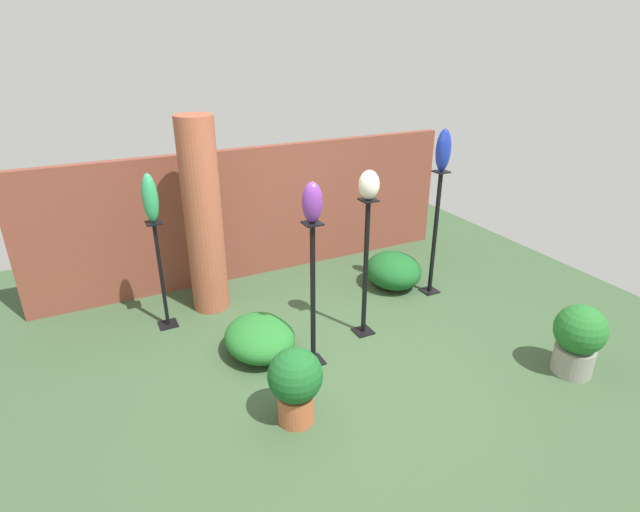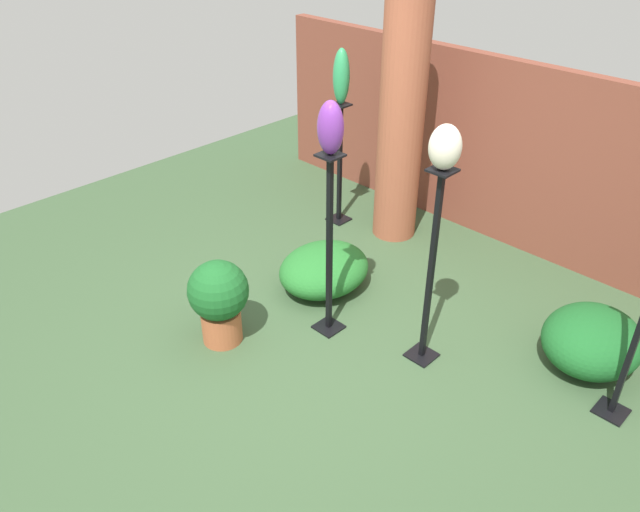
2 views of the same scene
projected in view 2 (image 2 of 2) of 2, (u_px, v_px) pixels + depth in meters
name	position (u px, v px, depth m)	size (l,w,h in m)	color
ground_plane	(330.00, 353.00, 4.68)	(8.00, 8.00, 0.00)	#385133
brick_wall_back	(514.00, 157.00, 5.67)	(5.60, 0.12, 1.71)	brown
brick_pillar	(401.00, 124.00, 5.63)	(0.42, 0.42, 2.23)	#9E5138
pedestal_violet	(329.00, 255.00, 4.57)	(0.20, 0.20, 1.47)	black
pedestal_jade	(340.00, 170.00, 6.13)	(0.20, 0.20, 1.23)	black
pedestal_cobalt	(640.00, 327.00, 3.79)	(0.20, 0.20, 1.55)	black
pedestal_ivory	(430.00, 278.00, 4.27)	(0.20, 0.20, 1.51)	black
art_vase_violet	(331.00, 128.00, 4.05)	(0.18, 0.17, 0.37)	#6B2D8C
art_vase_jade	(341.00, 76.00, 5.64)	(0.16, 0.15, 0.51)	#2D9356
art_vase_ivory	(445.00, 147.00, 3.77)	(0.20, 0.20, 0.29)	beige
potted_plant_front_left	(219.00, 298.00, 4.61)	(0.46, 0.46, 0.68)	#B25B38
foliage_bed_east	(324.00, 269.00, 5.31)	(0.69, 0.82, 0.37)	#236B28
foliage_bed_west	(592.00, 340.00, 4.45)	(0.69, 0.76, 0.44)	#195923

